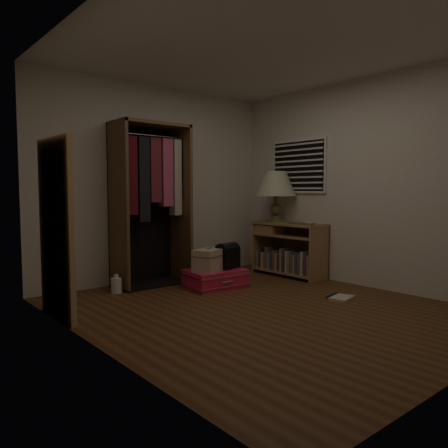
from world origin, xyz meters
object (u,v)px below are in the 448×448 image
at_px(pink_suitcase, 215,278).
at_px(black_bag, 227,255).
at_px(floor_mirror, 56,229).
at_px(open_wardrobe, 153,190).
at_px(train_case, 209,260).
at_px(console_bookshelf, 286,248).
at_px(table_lamp, 276,185).
at_px(white_jug, 116,285).

height_order(pink_suitcase, black_bag, black_bag).
height_order(floor_mirror, black_bag, floor_mirror).
height_order(open_wardrobe, train_case, open_wardrobe).
bearing_deg(pink_suitcase, console_bookshelf, 3.58).
xyz_separation_m(table_lamp, white_jug, (-2.36, 0.33, -1.19)).
bearing_deg(table_lamp, open_wardrobe, 163.73).
bearing_deg(console_bookshelf, open_wardrobe, 157.33).
bearing_deg(black_bag, floor_mirror, 167.60).
xyz_separation_m(console_bookshelf, black_bag, (-1.09, 0.01, -0.00)).
distance_m(open_wardrobe, black_bag, 1.27).
bearing_deg(table_lamp, pink_suitcase, -171.95).
relative_size(open_wardrobe, white_jug, 9.24).
height_order(black_bag, white_jug, black_bag).
relative_size(open_wardrobe, floor_mirror, 1.21).
height_order(table_lamp, white_jug, table_lamp).
relative_size(console_bookshelf, open_wardrobe, 0.55).
bearing_deg(console_bookshelf, white_jug, 166.94).
bearing_deg(pink_suitcase, white_jug, 160.25).
bearing_deg(black_bag, train_case, 162.27).
height_order(console_bookshelf, floor_mirror, floor_mirror).
bearing_deg(floor_mirror, table_lamp, 4.60).
distance_m(console_bookshelf, floor_mirror, 3.27).
relative_size(open_wardrobe, black_bag, 6.04).
xyz_separation_m(black_bag, table_lamp, (1.09, 0.20, 0.90)).
relative_size(floor_mirror, table_lamp, 2.31).
bearing_deg(console_bookshelf, train_case, 178.64).
height_order(console_bookshelf, table_lamp, table_lamp).
height_order(train_case, table_lamp, table_lamp).
height_order(open_wardrobe, black_bag, open_wardrobe).
bearing_deg(floor_mirror, pink_suitcase, 2.36).
height_order(black_bag, table_lamp, table_lamp).
height_order(open_wardrobe, floor_mirror, open_wardrobe).
xyz_separation_m(open_wardrobe, pink_suitcase, (0.47, -0.69, -1.10)).
distance_m(console_bookshelf, pink_suitcase, 1.30).
distance_m(open_wardrobe, white_jug, 1.29).
xyz_separation_m(pink_suitcase, black_bag, (0.18, -0.02, 0.28)).
distance_m(floor_mirror, table_lamp, 3.28).
distance_m(console_bookshelf, table_lamp, 0.92).
bearing_deg(open_wardrobe, black_bag, -47.52).
xyz_separation_m(train_case, black_bag, (0.28, -0.02, 0.03)).
bearing_deg(black_bag, table_lamp, -3.38).
bearing_deg(black_bag, white_jug, 143.29).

